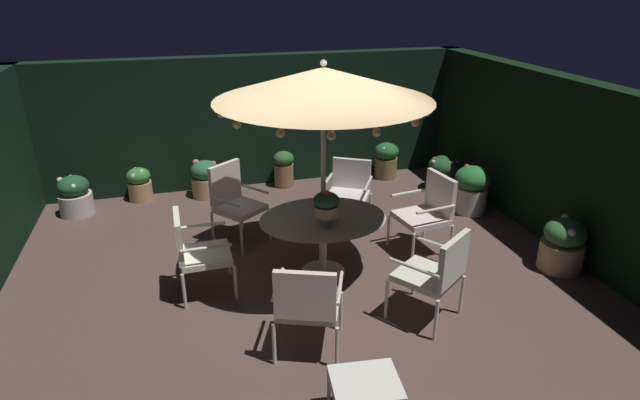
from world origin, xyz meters
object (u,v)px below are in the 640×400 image
object	(u,v)px
potted_plant_right_far	(75,196)
potted_plant_back_left	(443,173)
centerpiece_planter	(326,205)
potted_plant_left_far	(284,168)
patio_chair_north	(349,189)
potted_plant_front_corner	(386,159)
patio_chair_southeast	(307,302)
potted_plant_right_near	(563,245)
patio_chair_east	(196,248)
patio_chair_south	(436,271)
potted_plant_left_near	(472,188)
patio_chair_northeast	(234,198)
patio_chair_southwest	(428,209)
patio_dining_table	(323,227)
potted_plant_back_right	(206,178)
patio_umbrella	(323,84)
potted_plant_back_center	(139,183)
ottoman_footrest	(365,386)

from	to	relation	value
potted_plant_right_far	potted_plant_back_left	size ratio (longest dim) A/B	1.04
centerpiece_planter	potted_plant_left_far	distance (m)	3.20
patio_chair_north	potted_plant_front_corner	world-z (taller)	patio_chair_north
patio_chair_southeast	potted_plant_right_near	bearing A→B (deg)	11.70
potted_plant_left_far	potted_plant_right_near	bearing A→B (deg)	-53.15
centerpiece_planter	patio_chair_east	distance (m)	1.50
patio_chair_east	potted_plant_left_far	world-z (taller)	patio_chair_east
patio_chair_south	potted_plant_back_left	size ratio (longest dim) A/B	1.73
patio_chair_south	potted_plant_left_near	xyz separation A→B (m)	(1.80, 2.32, -0.21)
patio_chair_northeast	patio_chair_southwest	xyz separation A→B (m)	(2.34, -0.95, -0.02)
patio_dining_table	potted_plant_right_near	distance (m)	2.91
potted_plant_right_far	potted_plant_left_near	world-z (taller)	potted_plant_left_near
patio_chair_north	potted_plant_right_far	bearing A→B (deg)	160.38
patio_chair_east	patio_chair_southeast	distance (m)	1.62
potted_plant_back_right	centerpiece_planter	bearing A→B (deg)	-69.19
patio_umbrella	patio_chair_north	bearing A→B (deg)	59.67
patio_dining_table	potted_plant_left_far	bearing A→B (deg)	87.40
patio_umbrella	potted_plant_back_right	size ratio (longest dim) A/B	4.18
patio_chair_north	patio_chair_east	bearing A→B (deg)	-149.60
patio_dining_table	potted_plant_back_center	size ratio (longest dim) A/B	2.79
patio_chair_north	potted_plant_right_far	xyz separation A→B (m)	(-3.84, 1.37, -0.23)
ottoman_footrest	patio_chair_northeast	bearing A→B (deg)	99.84
potted_plant_back_left	patio_chair_southeast	bearing A→B (deg)	-133.06
patio_chair_southeast	potted_plant_back_center	world-z (taller)	patio_chair_southeast
patio_umbrella	patio_chair_southwest	bearing A→B (deg)	8.15
ottoman_footrest	patio_umbrella	bearing A→B (deg)	82.46
patio_chair_east	potted_plant_back_left	distance (m)	4.61
potted_plant_back_right	potted_plant_right_near	bearing A→B (deg)	-41.07
potted_plant_left_far	potted_plant_right_far	xyz separation A→B (m)	(-3.23, -0.29, -0.03)
patio_chair_south	potted_plant_front_corner	bearing A→B (deg)	74.42
patio_chair_northeast	potted_plant_back_center	size ratio (longest dim) A/B	2.00
patio_chair_southeast	potted_plant_right_far	size ratio (longest dim) A/B	1.63
patio_chair_northeast	potted_plant_back_left	world-z (taller)	patio_chair_northeast
potted_plant_back_center	potted_plant_back_left	world-z (taller)	potted_plant_back_left
potted_plant_left_near	potted_plant_left_far	bearing A→B (deg)	144.46
patio_chair_southeast	patio_chair_southwest	bearing A→B (deg)	38.32
patio_chair_northeast	ottoman_footrest	size ratio (longest dim) A/B	1.84
patio_chair_southeast	potted_plant_back_center	size ratio (longest dim) A/B	1.86
patio_chair_north	patio_chair_south	distance (m)	2.45
patio_chair_southwest	potted_plant_back_center	bearing A→B (deg)	143.10
patio_chair_north	patio_chair_east	world-z (taller)	patio_chair_east
potted_plant_right_far	potted_plant_left_near	size ratio (longest dim) A/B	0.84
potted_plant_back_center	ottoman_footrest	bearing A→B (deg)	-69.98
ottoman_footrest	potted_plant_front_corner	world-z (taller)	potted_plant_front_corner
patio_chair_south	potted_plant_back_center	size ratio (longest dim) A/B	1.90
patio_chair_east	potted_plant_front_corner	size ratio (longest dim) A/B	1.55
potted_plant_right_far	potted_plant_left_far	bearing A→B (deg)	5.19
patio_chair_east	ottoman_footrest	distance (m)	2.53
potted_plant_right_near	potted_plant_left_far	size ratio (longest dim) A/B	1.07
patio_chair_southwest	potted_plant_front_corner	size ratio (longest dim) A/B	1.62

